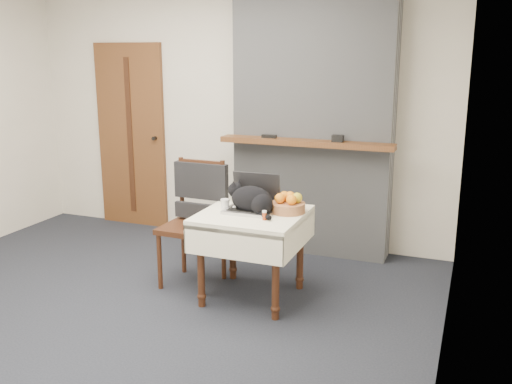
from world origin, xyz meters
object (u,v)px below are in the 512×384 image
(side_table, at_px, (252,227))
(laptop, at_px, (253,201))
(cream_jar, at_px, (225,204))
(chair, at_px, (197,205))
(door, at_px, (131,136))
(fruit_basket, at_px, (288,204))
(pill_bottle, at_px, (264,215))
(cat, at_px, (252,200))

(side_table, bearing_deg, laptop, 108.54)
(laptop, height_order, cream_jar, laptop)
(chair, bearing_deg, door, 140.86)
(fruit_basket, bearing_deg, chair, 175.65)
(door, distance_m, laptop, 2.38)
(side_table, distance_m, pill_bottle, 0.26)
(cat, xyz_separation_m, pill_bottle, (0.15, -0.15, -0.07))
(side_table, relative_size, pill_bottle, 11.02)
(laptop, xyz_separation_m, chair, (-0.54, 0.11, -0.11))
(cat, bearing_deg, laptop, 126.71)
(pill_bottle, height_order, fruit_basket, fruit_basket)
(cream_jar, relative_size, pill_bottle, 1.13)
(side_table, relative_size, fruit_basket, 2.90)
(pill_bottle, distance_m, chair, 0.80)
(chair, bearing_deg, pill_bottle, -22.92)
(door, bearing_deg, cat, -34.91)
(cat, distance_m, cream_jar, 0.25)
(fruit_basket, distance_m, chair, 0.83)
(door, xyz_separation_m, chair, (1.42, -1.21, -0.34))
(door, xyz_separation_m, pill_bottle, (2.14, -1.54, -0.26))
(laptop, height_order, pill_bottle, laptop)
(cat, bearing_deg, chair, -179.89)
(cat, bearing_deg, fruit_basket, 41.99)
(door, bearing_deg, chair, -40.46)
(door, distance_m, pill_bottle, 2.65)
(fruit_basket, relative_size, chair, 0.26)
(cat, bearing_deg, door, 162.46)
(door, height_order, side_table, door)
(side_table, xyz_separation_m, cat, (0.00, -0.00, 0.21))
(laptop, bearing_deg, pill_bottle, -52.11)
(cream_jar, height_order, chair, chair)
(side_table, relative_size, chair, 0.75)
(laptop, relative_size, cream_jar, 4.89)
(side_table, height_order, cream_jar, cream_jar)
(cream_jar, height_order, pill_bottle, cream_jar)
(laptop, relative_size, pill_bottle, 5.55)
(fruit_basket, bearing_deg, cream_jar, -168.93)
(laptop, bearing_deg, fruit_basket, 7.97)
(cat, height_order, pill_bottle, cat)
(door, distance_m, chair, 1.90)
(cream_jar, bearing_deg, door, 141.95)
(cat, bearing_deg, cream_jar, -167.11)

